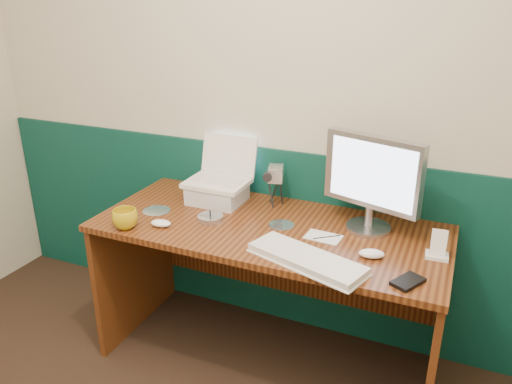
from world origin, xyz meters
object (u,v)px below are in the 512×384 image
at_px(keyboard, 307,260).
at_px(camcorder, 276,185).
at_px(monitor, 372,183).
at_px(desk, 268,295).
at_px(laptop, 216,161).
at_px(mug, 125,219).

xyz_separation_m(keyboard, camcorder, (-0.33, 0.49, 0.09)).
bearing_deg(keyboard, camcorder, 141.14).
bearing_deg(keyboard, monitor, 85.99).
bearing_deg(monitor, desk, -143.65).
relative_size(laptop, camcorder, 1.45).
bearing_deg(laptop, desk, -24.47).
xyz_separation_m(desk, keyboard, (0.26, -0.26, 0.39)).
bearing_deg(monitor, mug, -139.44).
relative_size(desk, monitor, 3.58).
distance_m(laptop, monitor, 0.77).
xyz_separation_m(monitor, mug, (-1.01, -0.42, -0.18)).
xyz_separation_m(desk, laptop, (-0.35, 0.16, 0.59)).
relative_size(desk, camcorder, 7.64).
distance_m(desk, mug, 0.77).
height_order(monitor, mug, monitor).
height_order(monitor, camcorder, monitor).
height_order(laptop, monitor, monitor).
bearing_deg(keyboard, desk, 153.43).
relative_size(mug, camcorder, 0.55).
height_order(laptop, keyboard, laptop).
bearing_deg(laptop, mug, -118.59).
xyz_separation_m(desk, mug, (-0.59, -0.28, 0.42)).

